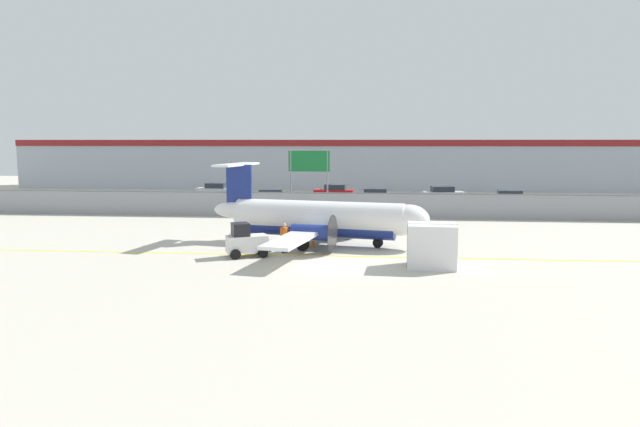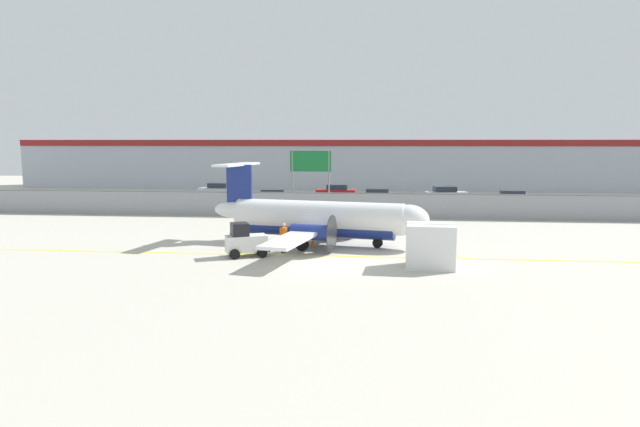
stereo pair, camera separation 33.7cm
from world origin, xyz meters
TOP-DOWN VIEW (x-y plane):
  - ground_plane at (0.00, 2.00)m, footprint 140.00×140.00m
  - perimeter_fence at (0.00, 18.00)m, footprint 98.00×0.10m
  - parking_lot_strip at (0.00, 29.50)m, footprint 98.00×17.00m
  - background_building at (0.00, 47.99)m, footprint 91.00×8.10m
  - commuter_airplane at (-0.70, 5.42)m, footprint 13.74×16.01m
  - baggage_tug at (-4.55, 1.42)m, footprint 2.58×2.10m
  - ground_crew_worker at (-2.61, 2.70)m, footprint 0.48×0.48m
  - cargo_container at (5.33, -0.34)m, footprint 2.53×2.15m
  - traffic_cone_near_left at (-5.36, 3.60)m, footprint 0.36×0.36m
  - traffic_cone_near_right at (-1.19, 4.60)m, footprint 0.36×0.36m
  - traffic_cone_far_left at (-6.53, 5.56)m, footprint 0.36×0.36m
  - parked_car_0 at (-15.13, 33.10)m, footprint 4.34×2.30m
  - parked_car_1 at (-7.60, 25.25)m, footprint 4.37×2.39m
  - parked_car_2 at (-1.82, 32.24)m, footprint 4.27×2.14m
  - parked_car_3 at (2.67, 27.28)m, footprint 4.24×2.08m
  - parked_car_4 at (9.61, 30.74)m, footprint 4.37×2.38m
  - parked_car_5 at (15.19, 26.46)m, footprint 4.35×2.34m
  - highway_sign at (-3.19, 20.37)m, footprint 3.60×0.14m

SIDE VIEW (x-z plane):
  - ground_plane at x=0.00m, z-range 0.00..0.01m
  - parking_lot_strip at x=0.00m, z-range 0.00..0.12m
  - traffic_cone_near_left at x=-5.36m, z-range -0.01..0.63m
  - traffic_cone_near_right at x=-1.19m, z-range -0.01..0.63m
  - traffic_cone_far_left at x=-6.53m, z-range -0.01..0.63m
  - baggage_tug at x=-4.55m, z-range -0.08..1.80m
  - parked_car_0 at x=-15.13m, z-range 0.10..1.68m
  - parked_car_1 at x=-7.60m, z-range 0.10..1.68m
  - parked_car_2 at x=-1.82m, z-range 0.10..1.68m
  - parked_car_3 at x=2.67m, z-range 0.10..1.68m
  - parked_car_4 at x=9.61m, z-range 0.10..1.68m
  - parked_car_5 at x=15.19m, z-range 0.10..1.68m
  - ground_crew_worker at x=-2.61m, z-range 0.10..1.80m
  - cargo_container at x=5.33m, z-range 0.00..2.20m
  - perimeter_fence at x=0.00m, z-range 0.07..2.17m
  - commuter_airplane at x=-0.70m, z-range -0.86..4.06m
  - background_building at x=0.00m, z-range 0.01..6.51m
  - highway_sign at x=-3.19m, z-range 1.39..6.89m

